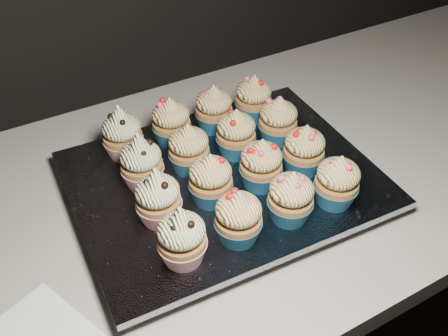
% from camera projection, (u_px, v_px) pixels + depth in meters
% --- Properties ---
extents(worktop, '(2.44, 0.64, 0.04)m').
position_uv_depth(worktop, '(122.00, 223.00, 0.76)').
color(worktop, beige).
rests_on(worktop, cabinet).
extents(baking_tray, '(0.43, 0.33, 0.02)m').
position_uv_depth(baking_tray, '(224.00, 187.00, 0.78)').
color(baking_tray, black).
rests_on(baking_tray, worktop).
extents(foil_lining, '(0.46, 0.37, 0.01)m').
position_uv_depth(foil_lining, '(224.00, 179.00, 0.76)').
color(foil_lining, silver).
rests_on(foil_lining, baking_tray).
extents(cupcake_0, '(0.06, 0.06, 0.10)m').
position_uv_depth(cupcake_0, '(182.00, 237.00, 0.61)').
color(cupcake_0, '#AE1823').
rests_on(cupcake_0, foil_lining).
extents(cupcake_1, '(0.06, 0.06, 0.08)m').
position_uv_depth(cupcake_1, '(238.00, 218.00, 0.64)').
color(cupcake_1, '#195476').
rests_on(cupcake_1, foil_lining).
extents(cupcake_2, '(0.06, 0.06, 0.08)m').
position_uv_depth(cupcake_2, '(291.00, 198.00, 0.67)').
color(cupcake_2, '#195476').
rests_on(cupcake_2, foil_lining).
extents(cupcake_3, '(0.06, 0.06, 0.08)m').
position_uv_depth(cupcake_3, '(337.00, 182.00, 0.69)').
color(cupcake_3, '#195476').
rests_on(cupcake_3, foil_lining).
extents(cupcake_4, '(0.06, 0.06, 0.10)m').
position_uv_depth(cupcake_4, '(158.00, 198.00, 0.67)').
color(cupcake_4, '#AE1823').
rests_on(cupcake_4, foil_lining).
extents(cupcake_5, '(0.06, 0.06, 0.08)m').
position_uv_depth(cupcake_5, '(211.00, 180.00, 0.70)').
color(cupcake_5, '#195476').
rests_on(cupcake_5, foil_lining).
extents(cupcake_6, '(0.06, 0.06, 0.08)m').
position_uv_depth(cupcake_6, '(261.00, 165.00, 0.72)').
color(cupcake_6, '#195476').
rests_on(cupcake_6, foil_lining).
extents(cupcake_7, '(0.06, 0.06, 0.08)m').
position_uv_depth(cupcake_7, '(304.00, 150.00, 0.75)').
color(cupcake_7, '#195476').
rests_on(cupcake_7, foil_lining).
extents(cupcake_8, '(0.06, 0.06, 0.10)m').
position_uv_depth(cupcake_8, '(141.00, 163.00, 0.72)').
color(cupcake_8, '#AE1823').
rests_on(cupcake_8, foil_lining).
extents(cupcake_9, '(0.06, 0.06, 0.08)m').
position_uv_depth(cupcake_9, '(189.00, 149.00, 0.75)').
color(cupcake_9, '#195476').
rests_on(cupcake_9, foil_lining).
extents(cupcake_10, '(0.06, 0.06, 0.08)m').
position_uv_depth(cupcake_10, '(236.00, 134.00, 0.78)').
color(cupcake_10, '#195476').
rests_on(cupcake_10, foil_lining).
extents(cupcake_11, '(0.06, 0.06, 0.08)m').
position_uv_depth(cupcake_11, '(278.00, 121.00, 0.80)').
color(cupcake_11, '#195476').
rests_on(cupcake_11, foil_lining).
extents(cupcake_12, '(0.06, 0.06, 0.10)m').
position_uv_depth(cupcake_12, '(122.00, 134.00, 0.77)').
color(cupcake_12, '#AE1823').
rests_on(cupcake_12, foil_lining).
extents(cupcake_13, '(0.06, 0.06, 0.08)m').
position_uv_depth(cupcake_13, '(171.00, 122.00, 0.80)').
color(cupcake_13, '#195476').
rests_on(cupcake_13, foil_lining).
extents(cupcake_14, '(0.06, 0.06, 0.08)m').
position_uv_depth(cupcake_14, '(214.00, 109.00, 0.83)').
color(cupcake_14, '#195476').
rests_on(cupcake_14, foil_lining).
extents(cupcake_15, '(0.06, 0.06, 0.08)m').
position_uv_depth(cupcake_15, '(254.00, 99.00, 0.85)').
color(cupcake_15, '#195476').
rests_on(cupcake_15, foil_lining).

